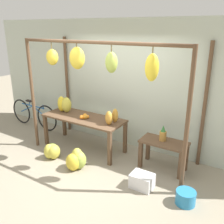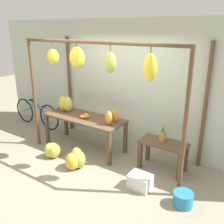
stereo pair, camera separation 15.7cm
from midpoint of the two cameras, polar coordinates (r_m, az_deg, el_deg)
ground_plane at (r=4.91m, az=-4.85°, el=-13.44°), size 20.00×20.00×0.00m
shop_wall_back at (r=5.53m, az=4.57°, el=6.11°), size 8.00×0.08×2.80m
stall_awning at (r=4.63m, az=-1.85°, el=8.61°), size 3.45×1.28×2.40m
display_table_main at (r=5.52m, az=-5.53°, el=-2.04°), size 1.85×0.72×0.75m
display_table_side at (r=4.87m, az=12.53°, el=-8.17°), size 0.89×0.45×0.57m
banana_pile_on_table at (r=5.85m, az=-9.79°, el=1.83°), size 0.42×0.30×0.36m
orange_pile at (r=5.38m, az=-5.27°, el=-0.97°), size 0.17×0.20×0.10m
pineapple_cluster at (r=4.80m, az=12.38°, el=-5.27°), size 0.13×0.13×0.31m
banana_pile_ground_left at (r=5.43m, az=-12.66°, el=-8.55°), size 0.35×0.34×0.33m
banana_pile_ground_right at (r=4.96m, az=-7.26°, el=-10.70°), size 0.37×0.42×0.42m
fruit_crate_white at (r=4.44m, az=7.47°, el=-15.46°), size 0.38×0.29×0.25m
blue_bucket at (r=4.22m, az=17.01°, el=-18.51°), size 0.31×0.31×0.22m
parked_bicycle at (r=7.14m, az=-16.28°, el=-0.27°), size 1.72×0.08×0.74m
papaya_pile at (r=5.02m, az=0.73°, el=-1.16°), size 0.23×0.37×0.30m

